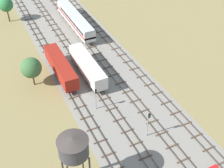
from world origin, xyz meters
name	(u,v)px	position (x,y,z in m)	size (l,w,h in m)	color
ground_plane	(96,69)	(0.00, 56.00, 0.00)	(480.00, 480.00, 0.00)	olive
ballast_bed	(96,69)	(0.00, 56.00, 0.00)	(18.85, 176.00, 0.01)	gray
track_far_left	(62,76)	(-7.43, 57.00, 0.14)	(2.40, 126.00, 0.29)	#47382D
track_left	(84,69)	(-2.48, 57.00, 0.14)	(2.40, 126.00, 0.29)	#47382D
track_centre_left	(105,63)	(2.48, 57.00, 0.14)	(2.40, 126.00, 0.29)	#47382D
track_centre	(125,58)	(7.43, 57.00, 0.14)	(2.40, 126.00, 0.29)	#47382D
freight_boxcar_left_near	(87,66)	(-2.47, 54.78, 2.45)	(2.87, 14.00, 3.60)	beige
freight_boxcar_far_left_mid	(61,66)	(-7.42, 57.07, 2.45)	(2.87, 14.00, 3.60)	maroon
diesel_railcar_centre_left_midfar	(75,19)	(2.48, 74.99, 2.60)	(2.96, 20.50, 3.80)	beige
water_tower	(73,147)	(-13.60, 31.55, 8.63)	(4.06, 4.06, 10.30)	#2D2826
signal_post_near	(148,122)	(0.00, 35.22, 3.40)	(0.28, 0.47, 5.34)	gray
signal_post_mid	(96,96)	(-4.95, 44.84, 3.08)	(0.28, 0.47, 4.80)	gray
lineside_tree_1	(6,5)	(-12.38, 86.67, 4.80)	(3.78, 3.78, 6.72)	#4C331E
lineside_tree_2	(31,68)	(-13.30, 56.79, 4.14)	(4.10, 4.10, 6.20)	#4C331E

